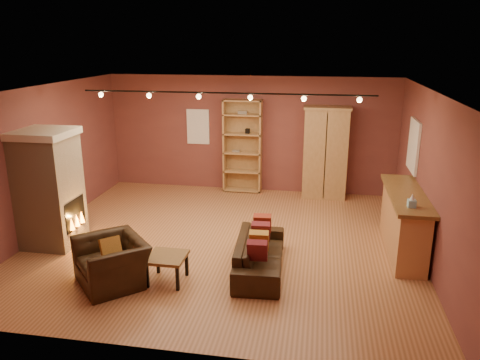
% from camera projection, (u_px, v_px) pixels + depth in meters
% --- Properties ---
extents(floor, '(7.00, 7.00, 0.00)m').
position_uv_depth(floor, '(223.00, 241.00, 8.72)').
color(floor, '#935934').
rests_on(floor, ground).
extents(ceiling, '(7.00, 7.00, 0.00)m').
position_uv_depth(ceiling, '(222.00, 89.00, 7.92)').
color(ceiling, brown).
rests_on(ceiling, back_wall).
extents(back_wall, '(7.00, 0.02, 2.80)m').
position_uv_depth(back_wall, '(250.00, 134.00, 11.39)').
color(back_wall, brown).
rests_on(back_wall, floor).
extents(left_wall, '(0.02, 6.50, 2.80)m').
position_uv_depth(left_wall, '(43.00, 161.00, 8.90)').
color(left_wall, brown).
rests_on(left_wall, floor).
extents(right_wall, '(0.02, 6.50, 2.80)m').
position_uv_depth(right_wall, '(429.00, 179.00, 7.75)').
color(right_wall, brown).
rests_on(right_wall, floor).
extents(fireplace, '(1.01, 0.98, 2.12)m').
position_uv_depth(fireplace, '(50.00, 188.00, 8.35)').
color(fireplace, '#C5AE89').
rests_on(fireplace, floor).
extents(back_window, '(0.56, 0.04, 0.86)m').
position_uv_depth(back_window, '(198.00, 127.00, 11.54)').
color(back_window, white).
rests_on(back_window, back_wall).
extents(bookcase, '(0.93, 0.36, 2.26)m').
position_uv_depth(bookcase, '(243.00, 145.00, 11.37)').
color(bookcase, tan).
rests_on(bookcase, floor).
extents(armoire, '(1.06, 0.61, 2.16)m').
position_uv_depth(armoire, '(325.00, 152.00, 10.92)').
color(armoire, tan).
rests_on(armoire, floor).
extents(bar_counter, '(0.61, 2.27, 1.09)m').
position_uv_depth(bar_counter, '(404.00, 222.00, 8.18)').
color(bar_counter, tan).
rests_on(bar_counter, floor).
extents(tissue_box, '(0.11, 0.11, 0.21)m').
position_uv_depth(tissue_box, '(412.00, 202.00, 7.31)').
color(tissue_box, '#86BFD7').
rests_on(tissue_box, bar_counter).
extents(right_window, '(0.05, 0.90, 1.00)m').
position_uv_depth(right_window, '(414.00, 146.00, 9.00)').
color(right_window, white).
rests_on(right_window, right_wall).
extents(loveseat, '(0.65, 1.90, 0.78)m').
position_uv_depth(loveseat, '(260.00, 248.00, 7.55)').
color(loveseat, black).
rests_on(loveseat, floor).
extents(armchair, '(1.24, 1.26, 0.94)m').
position_uv_depth(armchair, '(111.00, 255.00, 7.11)').
color(armchair, black).
rests_on(armchair, floor).
extents(coffee_table, '(0.58, 0.58, 0.43)m').
position_uv_depth(coffee_table, '(167.00, 259.00, 7.18)').
color(coffee_table, brown).
rests_on(coffee_table, floor).
extents(track_rail, '(5.20, 0.09, 0.13)m').
position_uv_depth(track_rail, '(224.00, 95.00, 8.14)').
color(track_rail, black).
rests_on(track_rail, ceiling).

